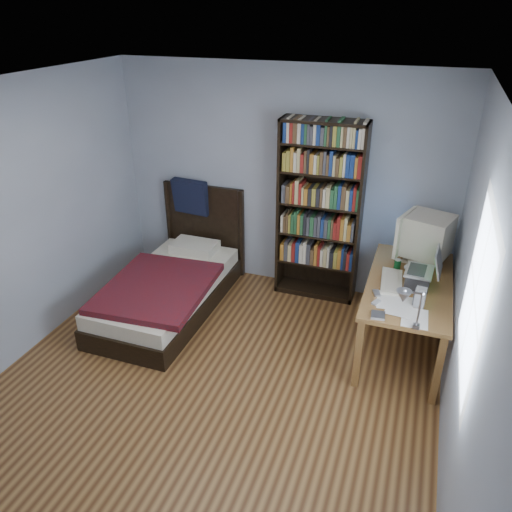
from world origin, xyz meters
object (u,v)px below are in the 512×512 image
Objects in this scene: laptop at (421,276)px; bookshelf at (319,212)px; desk_lamp at (406,299)px; soda_can at (397,265)px; keyboard at (392,282)px; speaker at (420,297)px; bed at (171,285)px; desk at (408,291)px; crt_monitor at (425,236)px.

bookshelf reaches higher than laptop.
desk_lamp is 1.31m from soda_can.
soda_can reaches higher than keyboard.
soda_can is (-0.24, 0.58, -0.03)m from speaker.
desk_lamp reaches higher than speaker.
speaker is at bearing -7.18° from bed.
laptop is 1.07m from desk_lamp.
desk is 0.89m from speaker.
soda_can is (-0.22, 0.23, -0.05)m from laptop.
bed is at bearing -150.94° from bookshelf.
desk_lamp is 2.80m from bed.
soda_can is at bearing -128.28° from crt_monitor.
bookshelf is 1.80m from bed.
laptop is 0.26m from keyboard.
bookshelf is 0.98× the size of bed.
desk is 2.52m from bed.
crt_monitor is 0.86m from speaker.
keyboard is 0.41m from speaker.
bookshelf is at bearing 145.36° from laptop.
laptop is 2.21× the size of speaker.
bookshelf is at bearing 148.73° from soda_can.
crt_monitor reaches higher than desk.
desk_lamp is (-0.09, -1.02, 0.33)m from laptop.
laptop is 0.35m from speaker.
crt_monitor is 0.63m from keyboard.
laptop is 2.62m from bed.
laptop reaches higher than soda_can.
laptop is 0.81× the size of keyboard.
speaker is 0.09× the size of bookshelf.
speaker is at bearing -67.72° from soda_can.
crt_monitor is 0.40m from soda_can.
soda_can is 1.07m from bookshelf.
crt_monitor is at bearing 51.72° from soda_can.
speaker is (0.26, -0.32, 0.07)m from keyboard.
soda_can is at bearing 134.11° from laptop.
bookshelf is (-0.87, 0.81, 0.25)m from keyboard.
crt_monitor is 4.79× the size of soda_can.
laptop is at bearing -79.30° from desk.
desk is 1.23m from bookshelf.
bookshelf is at bearing 165.55° from crt_monitor.
speaker reaches higher than keyboard.
soda_can is at bearing -31.27° from bookshelf.
keyboard is at bearing -108.36° from desk.
desk_lamp reaches higher than soda_can.
bed reaches higher than laptop.
bed reaches higher than keyboard.
desk is 3.93× the size of laptop.
bookshelf is (-1.12, 0.77, 0.16)m from laptop.
bookshelf is at bearing 119.80° from desk_lamp.
laptop is at bearing -88.27° from crt_monitor.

